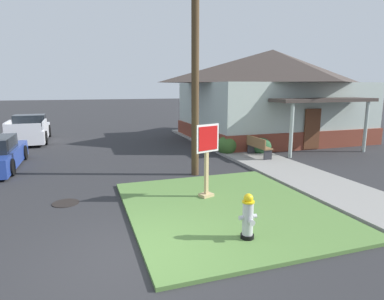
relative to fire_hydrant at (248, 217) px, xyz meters
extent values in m
plane|color=#2B2B2D|center=(-2.23, 0.05, -0.53)|extent=(160.00, 160.00, 0.00)
cube|color=#567F3D|center=(0.35, 1.82, -0.49)|extent=(4.95, 5.73, 0.08)
cube|color=gray|center=(4.02, 6.75, -0.47)|extent=(2.20, 19.75, 0.12)
cylinder|color=black|center=(0.00, 0.00, -0.41)|extent=(0.28, 0.28, 0.08)
cylinder|color=#BCBCC1|center=(0.00, 0.00, -0.03)|extent=(0.22, 0.22, 0.68)
cylinder|color=yellow|center=(0.00, 0.00, 0.33)|extent=(0.25, 0.25, 0.03)
sphere|color=yellow|center=(0.00, 0.00, 0.40)|extent=(0.19, 0.19, 0.19)
cube|color=yellow|center=(0.00, 0.00, 0.47)|extent=(0.04, 0.04, 0.04)
cylinder|color=#BCBCC1|center=(-0.15, 0.00, 0.01)|extent=(0.08, 0.09, 0.09)
cylinder|color=#BCBCC1|center=(0.15, 0.00, 0.01)|extent=(0.08, 0.09, 0.09)
cylinder|color=#BCBCC1|center=(0.00, -0.16, -0.04)|extent=(0.12, 0.09, 0.12)
cube|color=tan|center=(0.14, 2.67, 0.54)|extent=(0.11, 0.11, 1.98)
cube|color=tan|center=(0.14, 2.67, -0.41)|extent=(0.43, 0.38, 0.08)
cube|color=white|center=(0.15, 2.62, 1.21)|extent=(0.73, 0.26, 0.76)
cube|color=red|center=(0.16, 2.61, 1.21)|extent=(0.62, 0.22, 0.65)
cylinder|color=black|center=(-3.60, 3.57, -0.52)|extent=(0.70, 0.70, 0.02)
cylinder|color=black|center=(-5.51, 9.91, -0.22)|extent=(0.22, 0.62, 0.62)
cylinder|color=black|center=(-5.54, 7.15, -0.22)|extent=(0.22, 0.62, 0.62)
sphere|color=white|center=(-5.82, 10.71, -0.06)|extent=(0.14, 0.14, 0.14)
cube|color=silver|center=(-5.96, 15.12, -0.03)|extent=(2.04, 5.16, 0.68)
cube|color=black|center=(-5.97, 15.84, 0.61)|extent=(1.72, 1.37, 0.68)
cube|color=silver|center=(-6.84, 14.21, 0.53)|extent=(0.15, 2.15, 0.44)
cube|color=silver|center=(-5.03, 14.25, 0.53)|extent=(0.15, 2.15, 0.44)
cube|color=silver|center=(-5.90, 12.62, 0.53)|extent=(1.73, 0.14, 0.44)
cylinder|color=black|center=(-6.89, 16.64, -0.15)|extent=(0.28, 0.77, 0.76)
cylinder|color=black|center=(-5.10, 16.68, -0.15)|extent=(0.28, 0.77, 0.76)
cylinder|color=black|center=(-6.82, 13.57, -0.15)|extent=(0.28, 0.77, 0.76)
cylinder|color=black|center=(-5.02, 13.61, -0.15)|extent=(0.28, 0.77, 0.76)
cube|color=brown|center=(4.19, 6.76, 0.03)|extent=(0.41, 1.56, 0.06)
cube|color=brown|center=(4.01, 6.75, 0.25)|extent=(0.06, 1.55, 0.38)
cube|color=#2D2D33|center=(4.19, 6.06, -0.20)|extent=(0.36, 0.06, 0.41)
cube|color=#2D2D33|center=(4.18, 7.45, -0.20)|extent=(0.36, 0.06, 0.41)
cylinder|color=#4C3823|center=(0.69, 5.22, 4.80)|extent=(0.26, 0.26, 10.65)
cube|color=brown|center=(7.74, 11.69, -0.08)|extent=(9.32, 7.74, 0.90)
cube|color=#B2C1B7|center=(7.74, 11.69, 1.59)|extent=(9.13, 7.58, 2.43)
pyramid|color=#423833|center=(7.74, 11.69, 3.75)|extent=(9.78, 8.12, 1.90)
cube|color=#423833|center=(7.74, 7.12, 1.97)|extent=(5.12, 1.40, 0.16)
cylinder|color=#B2C1B7|center=(5.64, 6.57, 0.72)|extent=(0.16, 0.16, 2.50)
cylinder|color=#B2C1B7|center=(9.84, 6.57, 0.72)|extent=(0.16, 0.16, 2.50)
cube|color=brown|center=(7.74, 7.80, 0.52)|extent=(0.90, 0.06, 2.00)
ellipsoid|color=#2A5831|center=(4.75, 7.55, -0.13)|extent=(0.92, 0.92, 0.79)
ellipsoid|color=#395F28|center=(3.22, 8.07, -0.10)|extent=(0.94, 0.94, 0.86)
camera|label=1|loc=(-3.03, -5.47, 2.57)|focal=30.48mm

